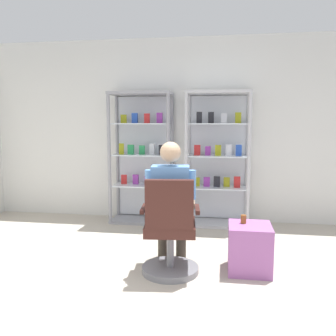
% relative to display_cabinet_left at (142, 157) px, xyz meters
% --- Properties ---
extents(ground_plane, '(7.20, 7.20, 0.00)m').
position_rel_display_cabinet_left_xyz_m(ground_plane, '(0.55, -2.76, -0.96)').
color(ground_plane, '#B2A899').
extents(back_wall, '(6.00, 0.10, 2.70)m').
position_rel_display_cabinet_left_xyz_m(back_wall, '(0.55, 0.24, 0.39)').
color(back_wall, silver).
rests_on(back_wall, ground).
extents(display_cabinet_left, '(0.90, 0.45, 1.90)m').
position_rel_display_cabinet_left_xyz_m(display_cabinet_left, '(0.00, 0.00, 0.00)').
color(display_cabinet_left, gray).
rests_on(display_cabinet_left, ground).
extents(display_cabinet_right, '(0.90, 0.45, 1.90)m').
position_rel_display_cabinet_left_xyz_m(display_cabinet_right, '(1.10, -0.00, -0.00)').
color(display_cabinet_right, '#B7B7BC').
rests_on(display_cabinet_right, ground).
extents(office_chair, '(0.59, 0.56, 0.96)m').
position_rel_display_cabinet_left_xyz_m(office_chair, '(0.70, -1.86, -0.57)').
color(office_chair, slate).
rests_on(office_chair, ground).
extents(seated_shopkeeper, '(0.52, 0.59, 1.29)m').
position_rel_display_cabinet_left_xyz_m(seated_shopkeeper, '(0.68, -1.70, -0.25)').
color(seated_shopkeeper, '#3F382D').
rests_on(seated_shopkeeper, ground).
extents(storage_crate, '(0.41, 0.43, 0.47)m').
position_rel_display_cabinet_left_xyz_m(storage_crate, '(1.46, -1.65, -0.73)').
color(storage_crate, '#9E599E').
rests_on(storage_crate, ground).
extents(tea_glass, '(0.06, 0.06, 0.08)m').
position_rel_display_cabinet_left_xyz_m(tea_glass, '(1.40, -1.60, -0.45)').
color(tea_glass, brown).
rests_on(tea_glass, storage_crate).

